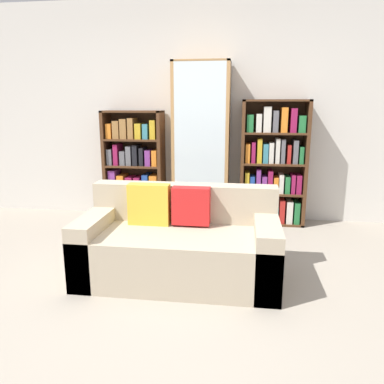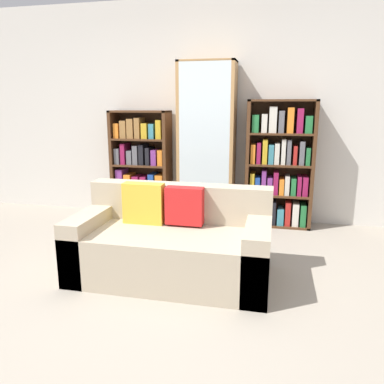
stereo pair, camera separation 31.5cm
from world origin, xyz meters
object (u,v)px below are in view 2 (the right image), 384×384
(bookshelf_right, at_px, (279,168))
(wine_bottle, at_px, (238,228))
(couch, at_px, (172,244))
(display_cabinet, at_px, (207,145))
(bookshelf_left, at_px, (141,167))

(bookshelf_right, relative_size, wine_bottle, 4.03)
(couch, xyz_separation_m, display_cabinet, (0.00, 1.62, 0.68))
(couch, bearing_deg, wine_bottle, 63.34)
(couch, distance_m, wine_bottle, 1.06)
(couch, height_order, display_cabinet, display_cabinet)
(bookshelf_left, height_order, wine_bottle, bookshelf_left)
(couch, height_order, bookshelf_left, bookshelf_left)
(couch, xyz_separation_m, bookshelf_left, (-0.86, 1.63, 0.37))
(bookshelf_left, xyz_separation_m, bookshelf_right, (1.74, -0.00, 0.06))
(bookshelf_left, xyz_separation_m, wine_bottle, (1.34, -0.69, -0.50))
(display_cabinet, relative_size, bookshelf_right, 1.29)
(bookshelf_left, distance_m, display_cabinet, 0.92)
(wine_bottle, bearing_deg, couch, -116.66)
(couch, relative_size, bookshelf_right, 1.09)
(display_cabinet, distance_m, wine_bottle, 1.16)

